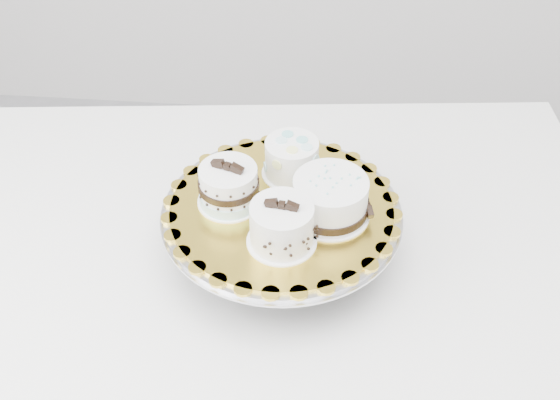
# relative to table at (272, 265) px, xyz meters

# --- Properties ---
(table) EXTENTS (1.33, 0.96, 0.75)m
(table) POSITION_rel_table_xyz_m (0.00, 0.00, 0.00)
(table) COLOR white
(table) RESTS_ON floor
(cake_stand) EXTENTS (0.40, 0.40, 0.11)m
(cake_stand) POSITION_rel_table_xyz_m (0.02, -0.04, 0.15)
(cake_stand) COLOR gray
(cake_stand) RESTS_ON table
(cake_board) EXTENTS (0.44, 0.44, 0.01)m
(cake_board) POSITION_rel_table_xyz_m (0.02, -0.04, 0.18)
(cake_board) COLOR gold
(cake_board) RESTS_ON cake_stand
(cake_swirl) EXTENTS (0.11, 0.11, 0.09)m
(cake_swirl) POSITION_rel_table_xyz_m (0.03, -0.12, 0.22)
(cake_swirl) COLOR white
(cake_swirl) RESTS_ON cake_board
(cake_banded) EXTENTS (0.12, 0.12, 0.09)m
(cake_banded) POSITION_rel_table_xyz_m (-0.06, -0.04, 0.22)
(cake_banded) COLOR white
(cake_banded) RESTS_ON cake_board
(cake_dots) EXTENTS (0.11, 0.11, 0.07)m
(cake_dots) POSITION_rel_table_xyz_m (0.03, 0.04, 0.22)
(cake_dots) COLOR white
(cake_dots) RESTS_ON cake_board
(cake_ribbon) EXTENTS (0.15, 0.15, 0.07)m
(cake_ribbon) POSITION_rel_table_xyz_m (0.10, -0.05, 0.22)
(cake_ribbon) COLOR white
(cake_ribbon) RESTS_ON cake_board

